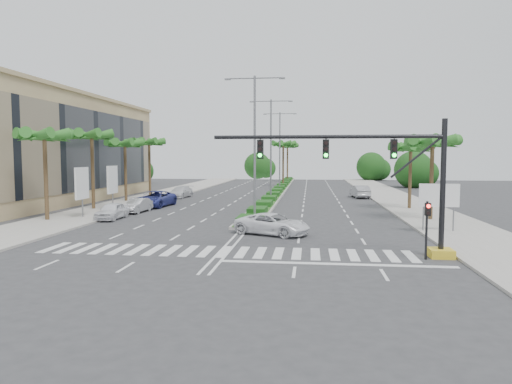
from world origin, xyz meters
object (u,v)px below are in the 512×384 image
car_right (360,192)px  car_parked_a (112,211)px  car_crossing (272,224)px  car_parked_c (155,199)px  car_parked_b (137,205)px  car_parked_d (180,192)px

car_right → car_parked_a: bearing=37.7°
car_crossing → car_parked_c: bearing=64.9°
car_parked_b → car_parked_c: bearing=94.6°
car_parked_c → car_parked_d: 10.71m
car_parked_a → car_right: (22.83, 22.84, 0.09)m
car_parked_c → car_parked_d: (-0.39, 10.70, -0.11)m
car_parked_d → car_crossing: 29.72m
car_parked_c → car_parked_d: car_parked_c is taller
car_parked_a → car_parked_b: (0.35, 4.77, -0.05)m
car_parked_a → car_parked_b: 4.78m
car_parked_a → car_parked_d: 20.38m
car_parked_a → car_parked_d: car_parked_d is taller
car_parked_a → car_right: size_ratio=0.86×
car_right → car_parked_c: bearing=23.1°
car_parked_d → car_crossing: (13.98, -26.22, -0.00)m
car_parked_b → car_parked_c: (0.03, 4.90, 0.16)m
car_parked_a → car_crossing: 15.16m
car_parked_a → car_parked_d: (0.00, 20.38, 0.01)m
car_parked_a → car_parked_d: size_ratio=0.84×
car_crossing → car_right: (8.84, 28.68, 0.08)m
car_parked_d → car_right: size_ratio=1.02×
car_parked_b → car_crossing: 17.28m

